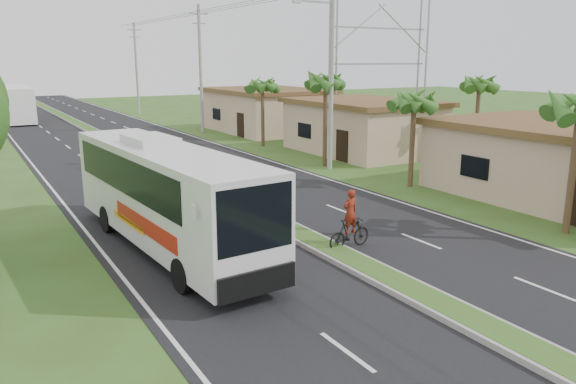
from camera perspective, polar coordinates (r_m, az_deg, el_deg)
ground at (r=15.34m, az=16.80°, el=-12.07°), size 180.00×180.00×0.00m
road_asphalt at (r=31.67m, az=-10.62°, el=1.43°), size 14.00×160.00×0.02m
median_strip at (r=31.65m, az=-10.63°, el=1.60°), size 1.20×160.00×0.18m
lane_edge_left at (r=30.13m, az=-22.65°, el=-0.01°), size 0.12×160.00×0.01m
lane_edge_right at (r=34.47m, az=-0.11°, el=2.61°), size 0.12×160.00×0.01m
shop_near at (r=29.17m, az=27.25°, el=2.69°), size 8.60×12.60×3.52m
shop_mid at (r=39.90m, az=7.55°, el=6.67°), size 7.60×10.60×3.67m
shop_far at (r=51.58m, az=-2.15°, el=8.36°), size 8.60×11.60×3.82m
palm_verge_b at (r=29.12m, az=12.71°, el=8.96°), size 2.40×2.40×5.05m
palm_verge_c at (r=34.16m, az=3.85°, el=11.14°), size 2.40×2.40×5.85m
palm_verge_d at (r=42.15m, az=-2.62°, el=10.80°), size 2.40×2.40×5.25m
palm_behind_shop at (r=37.00m, az=18.88°, el=10.34°), size 2.40×2.40×5.65m
utility_pole_b at (r=33.13m, az=4.40°, el=13.03°), size 3.20×0.28×12.00m
utility_pole_c at (r=50.86m, az=-8.88°, el=12.36°), size 1.60×0.28×11.00m
utility_pole_d at (r=69.82m, az=-15.15°, el=12.10°), size 1.60×0.28×10.50m
billboard_lattice at (r=50.89m, az=9.34°, el=13.64°), size 10.18×1.18×12.07m
coach_bus_main at (r=19.51m, az=-12.40°, el=0.20°), size 3.26×11.96×3.82m
coach_bus_far at (r=66.49m, az=-25.94°, el=8.27°), size 2.91×12.42×3.60m
motorcyclist at (r=19.53m, az=6.29°, el=-3.68°), size 1.82×0.65×2.11m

